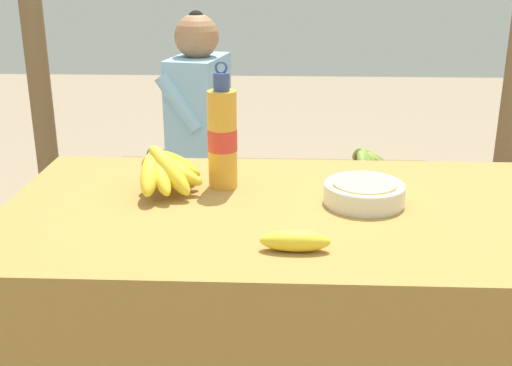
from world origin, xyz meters
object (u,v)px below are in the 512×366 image
object	(u,v)px
water_bottle	(222,137)
banana_bunch_ripe	(166,167)
wooden_bench	(271,182)
banana_bunch_green	(366,157)
loose_banana_front	(295,241)
serving_bowl	(364,191)
seated_vendor	(190,120)

from	to	relation	value
water_bottle	banana_bunch_ripe	bearing A→B (deg)	-161.60
wooden_bench	banana_bunch_green	size ratio (longest dim) A/B	6.07
water_bottle	loose_banana_front	size ratio (longest dim) A/B	2.25
banana_bunch_ripe	loose_banana_front	distance (m)	0.45
serving_bowl	wooden_bench	size ratio (longest dim) A/B	0.13
serving_bowl	banana_bunch_green	xyz separation A→B (m)	(0.18, 1.36, -0.33)
banana_bunch_ripe	banana_bunch_green	world-z (taller)	banana_bunch_ripe
loose_banana_front	water_bottle	bearing A→B (deg)	115.46
water_bottle	seated_vendor	distance (m)	1.29
serving_bowl	banana_bunch_green	distance (m)	1.41
banana_bunch_ripe	seated_vendor	distance (m)	1.30
water_bottle	wooden_bench	bearing A→B (deg)	85.55
seated_vendor	serving_bowl	bearing A→B (deg)	125.40
water_bottle	banana_bunch_green	world-z (taller)	water_bottle
serving_bowl	water_bottle	distance (m)	0.37
loose_banana_front	seated_vendor	bearing A→B (deg)	105.33
water_bottle	seated_vendor	xyz separation A→B (m)	(-0.26, 1.23, -0.26)
banana_bunch_ripe	banana_bunch_green	xyz separation A→B (m)	(0.66, 1.30, -0.37)
loose_banana_front	banana_bunch_ripe	bearing A→B (deg)	133.87
wooden_bench	banana_bunch_green	world-z (taller)	banana_bunch_green
seated_vendor	banana_bunch_green	size ratio (longest dim) A/B	4.56
banana_bunch_ripe	serving_bowl	size ratio (longest dim) A/B	1.30
serving_bowl	loose_banana_front	distance (m)	0.31
wooden_bench	serving_bowl	bearing A→B (deg)	-79.89
wooden_bench	banana_bunch_green	bearing A→B (deg)	0.38
serving_bowl	banana_bunch_green	size ratio (longest dim) A/B	0.79
serving_bowl	seated_vendor	xyz separation A→B (m)	(-0.60, 1.33, -0.16)
water_bottle	seated_vendor	bearing A→B (deg)	102.08
banana_bunch_ripe	serving_bowl	bearing A→B (deg)	-6.80
water_bottle	banana_bunch_green	distance (m)	1.43
serving_bowl	water_bottle	xyz separation A→B (m)	(-0.34, 0.10, 0.10)
wooden_bench	banana_bunch_green	xyz separation A→B (m)	(0.42, 0.00, 0.12)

